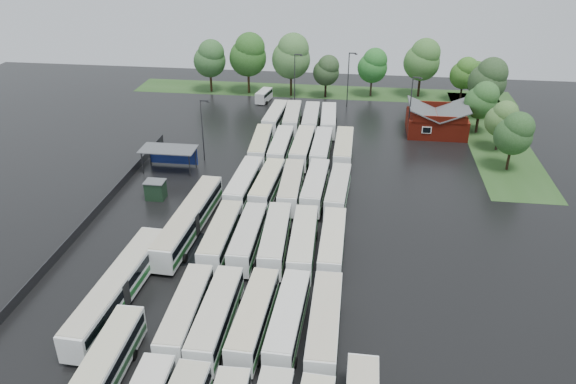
# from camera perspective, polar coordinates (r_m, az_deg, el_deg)

# --- Properties ---
(ground) EXTENTS (160.00, 160.00, 0.00)m
(ground) POSITION_cam_1_polar(r_m,az_deg,el_deg) (64.08, -3.21, -6.74)
(ground) COLOR black
(ground) RESTS_ON ground
(brick_building) EXTENTS (10.07, 8.60, 5.39)m
(brick_building) POSITION_cam_1_polar(r_m,az_deg,el_deg) (101.71, 14.83, 6.77)
(brick_building) COLOR maroon
(brick_building) RESTS_ON ground
(wash_shed) EXTENTS (8.20, 4.20, 3.58)m
(wash_shed) POSITION_cam_1_polar(r_m,az_deg,el_deg) (85.71, -11.96, 4.08)
(wash_shed) COLOR #2D2D30
(wash_shed) RESTS_ON ground
(utility_hut) EXTENTS (2.70, 2.20, 2.62)m
(utility_hut) POSITION_cam_1_polar(r_m,az_deg,el_deg) (78.05, -13.31, 0.23)
(utility_hut) COLOR black
(utility_hut) RESTS_ON ground
(grass_strip_north) EXTENTS (80.00, 10.00, 0.01)m
(grass_strip_north) POSITION_cam_1_polar(r_m,az_deg,el_deg) (122.62, 3.30, 10.14)
(grass_strip_north) COLOR #284B1C
(grass_strip_north) RESTS_ON ground
(grass_strip_east) EXTENTS (10.00, 50.00, 0.01)m
(grass_strip_east) POSITION_cam_1_polar(r_m,az_deg,el_deg) (104.16, 20.18, 5.38)
(grass_strip_east) COLOR #284B1C
(grass_strip_east) RESTS_ON ground
(west_fence) EXTENTS (0.10, 50.00, 1.20)m
(west_fence) POSITION_cam_1_polar(r_m,az_deg,el_deg) (76.96, -18.58, -1.53)
(west_fence) COLOR #2D2D30
(west_fence) RESTS_ON ground
(bus_r1c0) EXTENTS (2.85, 12.07, 3.34)m
(bus_r1c0) POSITION_cam_1_polar(r_m,az_deg,el_deg) (54.20, -10.33, -12.00)
(bus_r1c0) COLOR white
(bus_r1c0) RESTS_ON ground
(bus_r1c1) EXTENTS (2.65, 12.30, 3.42)m
(bus_r1c1) POSITION_cam_1_polar(r_m,az_deg,el_deg) (53.30, -7.30, -12.46)
(bus_r1c1) COLOR white
(bus_r1c1) RESTS_ON ground
(bus_r1c2) EXTENTS (2.96, 12.12, 3.35)m
(bus_r1c2) POSITION_cam_1_polar(r_m,az_deg,el_deg) (52.92, -3.51, -12.64)
(bus_r1c2) COLOR white
(bus_r1c2) RESTS_ON ground
(bus_r1c3) EXTENTS (2.94, 12.09, 3.34)m
(bus_r1c3) POSITION_cam_1_polar(r_m,az_deg,el_deg) (52.64, 0.01, -12.84)
(bus_r1c3) COLOR white
(bus_r1c3) RESTS_ON ground
(bus_r1c4) EXTENTS (2.74, 12.55, 3.49)m
(bus_r1c4) POSITION_cam_1_polar(r_m,az_deg,el_deg) (52.09, 3.73, -13.31)
(bus_r1c4) COLOR white
(bus_r1c4) RESTS_ON ground
(bus_r2c0) EXTENTS (2.64, 12.25, 3.41)m
(bus_r2c0) POSITION_cam_1_polar(r_m,az_deg,el_deg) (64.90, -6.81, -4.46)
(bus_r2c0) COLOR white
(bus_r2c0) RESTS_ON ground
(bus_r2c1) EXTENTS (2.58, 11.93, 3.32)m
(bus_r2c1) POSITION_cam_1_polar(r_m,az_deg,el_deg) (64.40, -4.10, -4.65)
(bus_r2c1) COLOR white
(bus_r2c1) RESTS_ON ground
(bus_r2c2) EXTENTS (3.18, 12.49, 3.45)m
(bus_r2c2) POSITION_cam_1_polar(r_m,az_deg,el_deg) (63.88, -1.30, -4.79)
(bus_r2c2) COLOR white
(bus_r2c2) RESTS_ON ground
(bus_r2c3) EXTENTS (3.04, 12.54, 3.47)m
(bus_r2c3) POSITION_cam_1_polar(r_m,az_deg,el_deg) (63.24, 1.55, -5.15)
(bus_r2c3) COLOR white
(bus_r2c3) RESTS_ON ground
(bus_r2c4) EXTENTS (2.58, 12.07, 3.36)m
(bus_r2c4) POSITION_cam_1_polar(r_m,az_deg,el_deg) (63.28, 4.52, -5.27)
(bus_r2c4) COLOR white
(bus_r2c4) RESTS_ON ground
(bus_r3c0) EXTENTS (3.12, 12.56, 3.47)m
(bus_r3c0) POSITION_cam_1_polar(r_m,az_deg,el_deg) (76.44, -4.47, 0.82)
(bus_r3c0) COLOR white
(bus_r3c0) RESTS_ON ground
(bus_r3c1) EXTENTS (3.15, 12.13, 3.34)m
(bus_r3c1) POSITION_cam_1_polar(r_m,az_deg,el_deg) (76.07, -2.11, 0.69)
(bus_r3c1) COLOR white
(bus_r3c1) RESTS_ON ground
(bus_r3c2) EXTENTS (2.95, 12.26, 3.39)m
(bus_r3c2) POSITION_cam_1_polar(r_m,az_deg,el_deg) (75.54, 0.32, 0.53)
(bus_r3c2) COLOR white
(bus_r3c2) RESTS_ON ground
(bus_r3c3) EXTENTS (3.00, 12.49, 3.46)m
(bus_r3c3) POSITION_cam_1_polar(r_m,az_deg,el_deg) (75.52, 2.78, 0.52)
(bus_r3c3) COLOR white
(bus_r3c3) RESTS_ON ground
(bus_r3c4) EXTENTS (3.05, 12.10, 3.34)m
(bus_r3c4) POSITION_cam_1_polar(r_m,az_deg,el_deg) (74.82, 5.10, 0.12)
(bus_r3c4) COLOR white
(bus_r3c4) RESTS_ON ground
(bus_r4c0) EXTENTS (3.19, 12.24, 3.37)m
(bus_r4c0) POSITION_cam_1_polar(r_m,az_deg,el_deg) (88.90, -2.78, 4.72)
(bus_r4c0) COLOR white
(bus_r4c0) RESTS_ON ground
(bus_r4c1) EXTENTS (2.60, 12.17, 3.39)m
(bus_r4c1) POSITION_cam_1_polar(r_m,az_deg,el_deg) (88.18, -0.72, 4.56)
(bus_r4c1) COLOR white
(bus_r4c1) RESTS_ON ground
(bus_r4c2) EXTENTS (2.84, 12.42, 3.45)m
(bus_r4c2) POSITION_cam_1_polar(r_m,az_deg,el_deg) (87.96, 1.47, 4.52)
(bus_r4c2) COLOR white
(bus_r4c2) RESTS_ON ground
(bus_r4c3) EXTENTS (2.72, 12.24, 3.40)m
(bus_r4c3) POSITION_cam_1_polar(r_m,az_deg,el_deg) (87.64, 3.41, 4.38)
(bus_r4c3) COLOR white
(bus_r4c3) RESTS_ON ground
(bus_r4c4) EXTENTS (2.70, 12.55, 3.49)m
(bus_r4c4) POSITION_cam_1_polar(r_m,az_deg,el_deg) (87.66, 5.66, 4.33)
(bus_r4c4) COLOR white
(bus_r4c4) RESTS_ON ground
(bus_r5c0) EXTENTS (3.05, 12.05, 3.33)m
(bus_r5c0) POSITION_cam_1_polar(r_m,az_deg,el_deg) (101.33, -1.30, 7.59)
(bus_r5c0) COLOR white
(bus_r5c0) RESTS_ON ground
(bus_r5c1) EXTENTS (3.15, 12.23, 3.37)m
(bus_r5c1) POSITION_cam_1_polar(r_m,az_deg,el_deg) (100.80, 0.42, 7.50)
(bus_r5c1) COLOR white
(bus_r5c1) RESTS_ON ground
(bus_r5c2) EXTENTS (2.97, 12.20, 3.38)m
(bus_r5c2) POSITION_cam_1_polar(r_m,az_deg,el_deg) (100.15, 2.34, 7.35)
(bus_r5c2) COLOR white
(bus_r5c2) RESTS_ON ground
(bus_r5c3) EXTENTS (3.12, 12.10, 3.34)m
(bus_r5c3) POSITION_cam_1_polar(r_m,az_deg,el_deg) (100.06, 4.13, 7.27)
(bus_r5c3) COLOR white
(bus_r5c3) RESTS_ON ground
(artic_bus_west_b) EXTENTS (3.55, 18.87, 3.48)m
(artic_bus_west_b) POSITION_cam_1_polar(r_m,az_deg,el_deg) (68.59, -9.98, -2.79)
(artic_bus_west_b) COLOR white
(artic_bus_west_b) RESTS_ON ground
(artic_bus_west_c) EXTENTS (3.44, 18.63, 3.44)m
(artic_bus_west_c) POSITION_cam_1_polar(r_m,az_deg,el_deg) (58.81, -16.87, -9.26)
(artic_bus_west_c) COLOR white
(artic_bus_west_c) RESTS_ON ground
(minibus) EXTENTS (2.84, 5.57, 2.32)m
(minibus) POSITION_cam_1_polar(r_m,az_deg,el_deg) (115.61, -2.47, 9.77)
(minibus) COLOR silver
(minibus) RESTS_ON ground
(tree_north_0) EXTENTS (6.75, 6.75, 11.17)m
(tree_north_0) POSITION_cam_1_polar(r_m,az_deg,el_deg) (121.72, -7.91, 13.32)
(tree_north_0) COLOR #321E11
(tree_north_0) RESTS_ON ground
(tree_north_1) EXTENTS (7.73, 7.73, 12.80)m
(tree_north_1) POSITION_cam_1_polar(r_m,az_deg,el_deg) (119.68, -4.03, 13.78)
(tree_north_1) COLOR #372412
(tree_north_1) RESTS_ON ground
(tree_north_2) EXTENTS (7.90, 7.90, 13.09)m
(tree_north_2) POSITION_cam_1_polar(r_m,az_deg,el_deg) (117.41, 0.39, 13.68)
(tree_north_2) COLOR black
(tree_north_2) RESTS_ON ground
(tree_north_3) EXTENTS (5.37, 5.37, 8.89)m
(tree_north_3) POSITION_cam_1_polar(r_m,az_deg,el_deg) (117.33, 3.97, 12.24)
(tree_north_3) COLOR black
(tree_north_3) RESTS_ON ground
(tree_north_4) EXTENTS (6.10, 6.10, 10.10)m
(tree_north_4) POSITION_cam_1_polar(r_m,az_deg,el_deg) (119.03, 8.66, 12.61)
(tree_north_4) COLOR black
(tree_north_4) RESTS_ON ground
(tree_north_5) EXTENTS (7.34, 7.34, 12.16)m
(tree_north_5) POSITION_cam_1_polar(r_m,az_deg,el_deg) (120.17, 13.55, 12.97)
(tree_north_5) COLOR black
(tree_north_5) RESTS_ON ground
(tree_north_6) EXTENTS (5.51, 5.51, 9.13)m
(tree_north_6) POSITION_cam_1_polar(r_m,az_deg,el_deg) (119.79, 17.53, 11.47)
(tree_north_6) COLOR black
(tree_north_6) RESTS_ON ground
(tree_east_0) EXTENTS (5.58, 5.58, 9.24)m
(tree_east_0) POSITION_cam_1_polar(r_m,az_deg,el_deg) (89.02, 22.06, 5.57)
(tree_east_0) COLOR black
(tree_east_0) RESTS_ON ground
(tree_east_1) EXTENTS (5.08, 5.08, 8.41)m
(tree_east_1) POSITION_cam_1_polar(r_m,az_deg,el_deg) (96.29, 20.95, 6.98)
(tree_east_1) COLOR black
(tree_east_1) RESTS_ON ground
(tree_east_2) EXTENTS (5.63, 5.61, 9.30)m
(tree_east_2) POSITION_cam_1_polar(r_m,az_deg,el_deg) (102.88, 19.14, 8.83)
(tree_east_2) COLOR #2F2017
(tree_east_2) RESTS_ON ground
(tree_east_3) EXTENTS (6.92, 6.92, 11.46)m
(tree_east_3) POSITION_cam_1_polar(r_m,az_deg,el_deg) (110.77, 19.73, 10.74)
(tree_east_3) COLOR black
(tree_east_3) RESTS_ON ground
(tree_east_4) EXTENTS (4.99, 4.99, 8.26)m
(tree_east_4) POSITION_cam_1_polar(r_m,az_deg,el_deg) (120.65, 18.41, 11.17)
(tree_east_4) COLOR #2E2119
(tree_east_4) RESTS_ON ground
(lamp_post_ne) EXTENTS (1.61, 0.31, 10.48)m
(lamp_post_ne) POSITION_cam_1_polar(r_m,az_deg,el_deg) (97.82, 12.43, 8.87)
(lamp_post_ne) COLOR #2D2D30
(lamp_post_ne) RESTS_ON ground
(lamp_post_nw) EXTENTS (1.51, 0.29, 9.80)m
(lamp_post_nw) POSITION_cam_1_polar(r_m,az_deg,el_deg) (87.06, -8.63, 6.65)
(lamp_post_nw) COLOR #2D2D30
(lamp_post_nw) RESTS_ON ground
(lamp_post_back_w) EXTENTS (1.61, 0.31, 10.46)m
(lamp_post_back_w) POSITION_cam_1_polar(r_m,az_deg,el_deg) (111.09, 0.76, 11.65)
(lamp_post_back_w) COLOR #2D2D30
(lamp_post_back_w) RESTS_ON ground
(lamp_post_back_e) EXTENTS (1.66, 0.32, 10.75)m
(lamp_post_back_e) POSITION_cam_1_polar(r_m,az_deg,el_deg) (111.53, 6.21, 11.65)
(lamp_post_back_e) COLOR #2D2D30
(lamp_post_back_e) RESTS_ON ground
(puddle_2) EXTENTS (7.53, 7.53, 0.01)m
(puddle_2) POSITION_cam_1_polar(r_m,az_deg,el_deg) (66.93, -10.57, -5.59)
(puddle_2) COLOR black
(puddle_2) RESTS_ON ground
(puddle_3) EXTENTS (2.99, 2.99, 0.01)m
(puddle_3) POSITION_cam_1_polar(r_m,az_deg,el_deg) (63.15, 0.51, -7.26)
(puddle_3) COLOR black
(puddle_3) RESTS_ON ground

